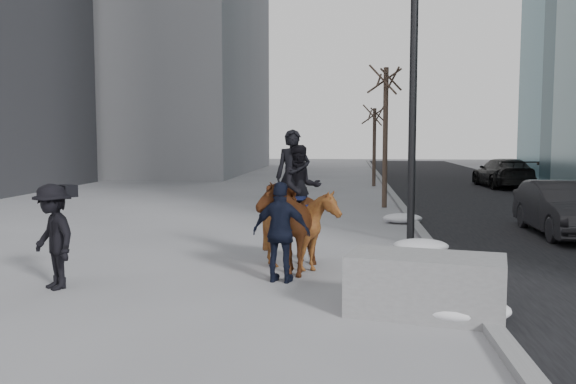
# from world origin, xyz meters

# --- Properties ---
(ground) EXTENTS (120.00, 120.00, 0.00)m
(ground) POSITION_xyz_m (0.00, 0.00, 0.00)
(ground) COLOR gray
(ground) RESTS_ON ground
(road) EXTENTS (8.00, 90.00, 0.01)m
(road) POSITION_xyz_m (7.00, 10.00, 0.01)
(road) COLOR black
(road) RESTS_ON ground
(curb) EXTENTS (0.25, 90.00, 0.12)m
(curb) POSITION_xyz_m (3.00, 10.00, 0.06)
(curb) COLOR gray
(curb) RESTS_ON ground
(planter) EXTENTS (2.35, 1.54, 0.86)m
(planter) POSITION_xyz_m (2.22, -1.42, 0.43)
(planter) COLOR gray
(planter) RESTS_ON ground
(car_near) EXTENTS (1.48, 4.24, 1.40)m
(car_near) POSITION_xyz_m (6.60, 6.03, 0.70)
(car_near) COLOR black
(car_near) RESTS_ON ground
(car_far) EXTENTS (2.35, 5.14, 1.46)m
(car_far) POSITION_xyz_m (8.79, 21.26, 0.73)
(car_far) COLOR black
(car_far) RESTS_ON ground
(tree_near) EXTENTS (1.20, 1.20, 5.52)m
(tree_near) POSITION_xyz_m (2.40, 11.95, 2.76)
(tree_near) COLOR #35261F
(tree_near) RESTS_ON ground
(tree_far) EXTENTS (1.20, 1.20, 4.42)m
(tree_far) POSITION_xyz_m (2.40, 21.53, 2.21)
(tree_far) COLOR #33271E
(tree_far) RESTS_ON ground
(mounted_left) EXTENTS (1.13, 2.15, 2.67)m
(mounted_left) POSITION_xyz_m (0.06, 1.40, 0.99)
(mounted_left) COLOR #48260E
(mounted_left) RESTS_ON ground
(mounted_right) EXTENTS (1.62, 1.72, 2.37)m
(mounted_right) POSITION_xyz_m (0.22, 1.37, 0.95)
(mounted_right) COLOR #4F1F0F
(mounted_right) RESTS_ON ground
(feeder) EXTENTS (1.09, 0.95, 1.75)m
(feeder) POSITION_xyz_m (-0.03, 0.33, 0.88)
(feeder) COLOR black
(feeder) RESTS_ON ground
(camera_crew) EXTENTS (1.29, 1.23, 1.75)m
(camera_crew) POSITION_xyz_m (-3.74, -0.51, 0.89)
(camera_crew) COLOR black
(camera_crew) RESTS_ON ground
(lamppost) EXTENTS (0.25, 0.80, 9.09)m
(lamppost) POSITION_xyz_m (2.60, 4.54, 4.99)
(lamppost) COLOR black
(lamppost) RESTS_ON ground
(snow_piles) EXTENTS (1.31, 10.35, 0.33)m
(snow_piles) POSITION_xyz_m (2.70, 2.53, 0.16)
(snow_piles) COLOR silver
(snow_piles) RESTS_ON ground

